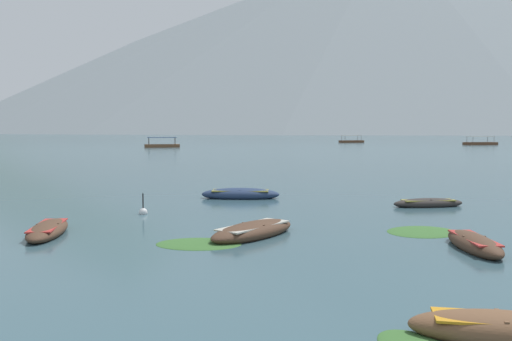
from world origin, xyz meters
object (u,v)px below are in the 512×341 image
(rowboat_6, at_px, (474,243))
(rowboat_0, at_px, (48,230))
(ferry_0, at_px, (351,141))
(mooring_buoy, at_px, (143,212))
(rowboat_3, at_px, (501,329))
(rowboat_5, at_px, (240,194))
(rowboat_1, at_px, (428,203))
(rowboat_4, at_px, (253,231))
(ferry_2, at_px, (480,143))
(ferry_1, at_px, (162,145))

(rowboat_6, bearing_deg, rowboat_0, 166.33)
(ferry_0, bearing_deg, mooring_buoy, -108.03)
(rowboat_3, xyz_separation_m, rowboat_5, (-3.84, 21.08, 0.02))
(rowboat_0, height_order, rowboat_1, rowboat_0)
(rowboat_4, distance_m, ferry_2, 141.06)
(rowboat_3, distance_m, mooring_buoy, 17.86)
(rowboat_3, distance_m, rowboat_5, 21.43)
(rowboat_6, xyz_separation_m, mooring_buoy, (-11.75, 8.32, -0.10))
(rowboat_0, xyz_separation_m, ferry_2, (78.61, 121.00, 0.26))
(rowboat_5, bearing_deg, mooring_buoy, -131.25)
(ferry_1, bearing_deg, rowboat_6, -79.18)
(rowboat_1, relative_size, mooring_buoy, 3.47)
(ferry_2, bearing_deg, rowboat_0, -123.01)
(rowboat_3, xyz_separation_m, rowboat_4, (-3.89, 9.99, 0.00))
(rowboat_6, height_order, ferry_2, ferry_2)
(rowboat_5, bearing_deg, rowboat_3, -79.68)
(rowboat_3, distance_m, ferry_2, 147.98)
(rowboat_4, relative_size, ferry_0, 0.52)
(ferry_0, bearing_deg, rowboat_4, -105.76)
(mooring_buoy, bearing_deg, ferry_1, 95.12)
(rowboat_3, bearing_deg, ferry_2, 63.02)
(rowboat_0, height_order, rowboat_5, rowboat_5)
(mooring_buoy, bearing_deg, rowboat_1, 5.49)
(rowboat_0, height_order, ferry_0, ferry_0)
(ferry_1, bearing_deg, rowboat_4, -82.62)
(rowboat_5, distance_m, ferry_2, 131.57)
(rowboat_6, relative_size, ferry_0, 0.46)
(rowboat_1, bearing_deg, mooring_buoy, -174.51)
(rowboat_4, bearing_deg, mooring_buoy, 129.97)
(rowboat_3, relative_size, rowboat_4, 0.83)
(rowboat_0, height_order, ferry_1, ferry_1)
(rowboat_6, xyz_separation_m, ferry_2, (63.99, 124.56, 0.25))
(rowboat_4, bearing_deg, ferry_2, 59.77)
(ferry_0, height_order, ferry_2, same)
(rowboat_1, relative_size, rowboat_6, 1.00)
(rowboat_4, relative_size, rowboat_5, 0.92)
(rowboat_4, relative_size, ferry_1, 0.51)
(rowboat_1, relative_size, rowboat_4, 0.89)
(mooring_buoy, bearing_deg, rowboat_4, -50.03)
(rowboat_6, distance_m, ferry_2, 140.03)
(rowboat_1, bearing_deg, rowboat_6, -104.01)
(rowboat_4, distance_m, rowboat_6, 7.52)
(rowboat_3, height_order, ferry_0, ferry_0)
(rowboat_1, height_order, ferry_0, ferry_0)
(rowboat_6, distance_m, ferry_0, 158.17)
(rowboat_6, relative_size, ferry_2, 0.39)
(rowboat_0, relative_size, rowboat_3, 1.16)
(rowboat_3, relative_size, ferry_0, 0.43)
(rowboat_0, xyz_separation_m, rowboat_6, (14.62, -3.56, 0.01))
(rowboat_0, relative_size, rowboat_5, 0.89)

